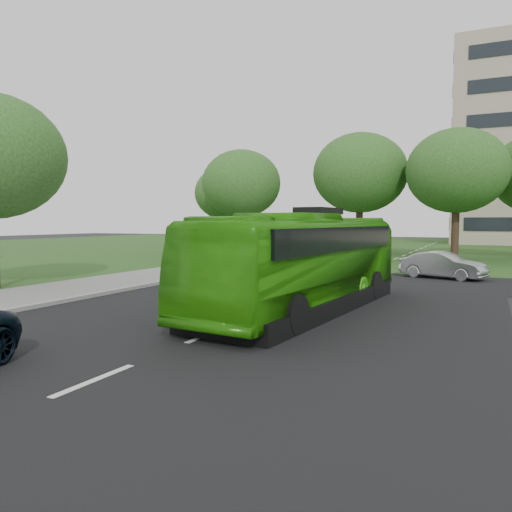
# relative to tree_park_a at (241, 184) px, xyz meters

# --- Properties ---
(ground) EXTENTS (160.00, 160.00, 0.00)m
(ground) POSITION_rel_tree_park_a_xyz_m (12.80, -25.36, -6.02)
(ground) COLOR black
(ground) RESTS_ON ground
(street_surfaces) EXTENTS (120.00, 120.00, 0.15)m
(street_surfaces) POSITION_rel_tree_park_a_xyz_m (12.43, -2.61, -5.99)
(street_surfaces) COLOR black
(street_surfaces) RESTS_ON ground
(tree_park_a) EXTENTS (6.68, 6.68, 8.88)m
(tree_park_a) POSITION_rel_tree_park_a_xyz_m (0.00, 0.00, 0.00)
(tree_park_a) COLOR black
(tree_park_a) RESTS_ON ground
(tree_park_b) EXTENTS (7.65, 7.65, 10.03)m
(tree_park_b) POSITION_rel_tree_park_a_xyz_m (9.47, 2.74, 0.74)
(tree_park_b) COLOR black
(tree_park_b) RESTS_ON ground
(tree_park_c) EXTENTS (7.19, 7.19, 9.55)m
(tree_park_c) POSITION_rel_tree_park_a_xyz_m (16.91, 1.04, 0.46)
(tree_park_c) COLOR black
(tree_park_c) RESTS_ON ground
(tree_park_f) EXTENTS (6.10, 6.10, 8.14)m
(tree_park_f) POSITION_rel_tree_park_a_xyz_m (-3.77, 4.33, -0.49)
(tree_park_f) COLOR black
(tree_park_f) RESTS_ON ground
(bus) EXTENTS (3.63, 11.26, 3.08)m
(bus) POSITION_rel_tree_park_a_xyz_m (13.80, -22.99, -4.48)
(bus) COLOR #2F970E
(bus) RESTS_ON ground
(sedan) EXTENTS (4.29, 2.58, 1.33)m
(sedan) POSITION_rel_tree_park_a_xyz_m (17.10, -11.78, -5.35)
(sedan) COLOR #ADAFB3
(sedan) RESTS_ON ground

